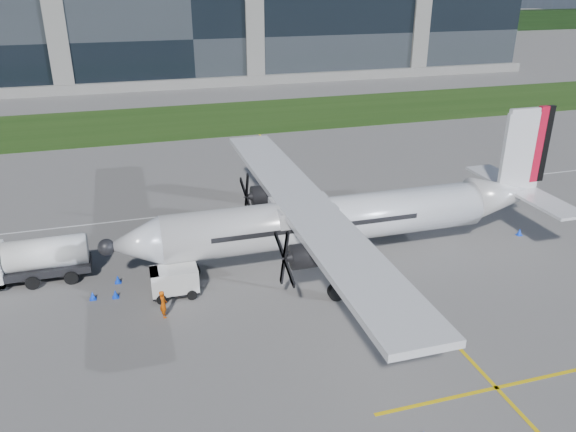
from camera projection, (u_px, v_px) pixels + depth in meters
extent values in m
plane|color=#65625F|center=(232.00, 134.00, 65.00)|extent=(400.00, 400.00, 0.00)
cube|color=#1F3F11|center=(220.00, 118.00, 72.03)|extent=(400.00, 18.00, 0.04)
cube|color=black|center=(185.00, 33.00, 97.18)|extent=(120.00, 20.00, 15.00)
cube|color=black|center=(160.00, 30.00, 151.74)|extent=(400.00, 6.00, 6.00)
cube|color=yellow|center=(358.00, 239.00, 39.39)|extent=(0.20, 70.00, 0.01)
imported|color=#F25907|center=(163.00, 302.00, 30.22)|extent=(0.60, 0.79, 1.84)
cone|color=#0E40F4|center=(519.00, 232.00, 39.94)|extent=(0.36, 0.36, 0.50)
cone|color=#0E40F4|center=(93.00, 295.00, 32.09)|extent=(0.36, 0.36, 0.50)
cone|color=#0E40F4|center=(118.00, 279.00, 33.81)|extent=(0.36, 0.36, 0.50)
cone|color=#0E40F4|center=(115.00, 294.00, 32.27)|extent=(0.36, 0.36, 0.50)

